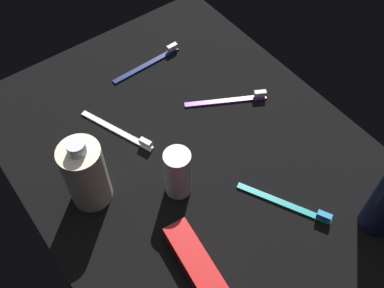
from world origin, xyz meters
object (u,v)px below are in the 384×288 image
Objects in this scene: bodywash_bottle at (86,174)px; toothbrush_white at (121,132)px; toothpaste_box_red at (199,269)px; toothbrush_teal at (289,205)px; toothbrush_navy at (150,62)px; deodorant_stick at (178,173)px; toothbrush_purple at (231,99)px.

toothbrush_white is (-9.19, 11.79, -6.65)cm from bodywash_bottle.
toothpaste_box_red reaches higher than toothbrush_white.
bodywash_bottle is 0.99× the size of toothbrush_teal.
toothbrush_white is 36.59cm from toothbrush_teal.
toothbrush_white is at bearing 178.37° from toothpaste_box_red.
bodywash_bottle is 0.94× the size of toothbrush_white.
bodywash_bottle is at bearing -51.16° from toothbrush_navy.
toothbrush_navy is at bearing 179.46° from toothbrush_teal.
deodorant_stick is 17.18cm from toothpaste_box_red.
bodywash_bottle reaches higher than toothbrush_purple.
toothbrush_teal is 0.92× the size of toothbrush_navy.
toothbrush_white is at bearing -50.52° from toothbrush_navy.
toothpaste_box_red reaches higher than toothbrush_navy.
toothbrush_teal is at bearing 97.12° from toothpaste_box_red.
deodorant_stick reaches higher than toothpaste_box_red.
deodorant_stick is 34.74cm from toothbrush_navy.
toothbrush_white is 24.74cm from toothbrush_purple.
toothbrush_teal is 20.82cm from toothpaste_box_red.
toothbrush_teal and toothbrush_purple have the same top height.
toothbrush_purple is (-26.25, 7.94, 0.00)cm from toothbrush_teal.
bodywash_bottle reaches higher than toothpaste_box_red.
toothbrush_purple is at bearing 116.62° from deodorant_stick.
deodorant_stick is at bearing -137.24° from toothbrush_teal.
toothpaste_box_red reaches higher than toothbrush_teal.
toothbrush_teal is 0.94× the size of toothpaste_box_red.
toothbrush_navy is at bearing 129.48° from toothbrush_white.
toothbrush_purple is at bearing 139.36° from toothpaste_box_red.
bodywash_bottle is 0.90× the size of toothbrush_navy.
toothbrush_navy is (-20.15, -7.50, 0.00)cm from toothbrush_purple.
toothbrush_white is at bearing -105.76° from toothbrush_purple.
bodywash_bottle is at bearing -52.06° from toothbrush_white.
toothpaste_box_red is at bearing -8.47° from toothbrush_white.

